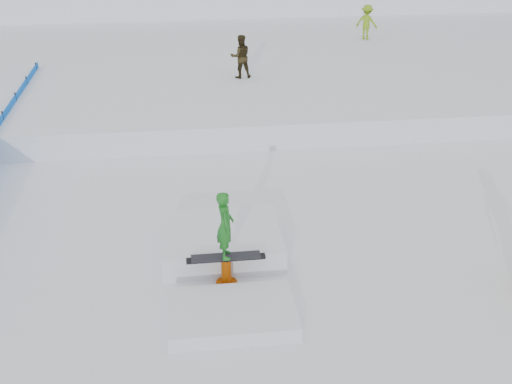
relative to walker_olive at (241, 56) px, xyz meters
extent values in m
plane|color=white|center=(-1.23, -12.23, -1.59)|extent=(120.00, 120.00, 0.00)
cube|color=white|center=(-1.23, 3.77, -1.19)|extent=(50.00, 18.00, 0.80)
cylinder|color=black|center=(-7.73, -3.73, -1.04)|extent=(0.05, 0.05, 1.10)
cylinder|color=black|center=(-7.73, -1.83, -1.04)|extent=(0.05, 0.05, 1.10)
cylinder|color=black|center=(-7.73, 0.07, -1.04)|extent=(0.05, 0.05, 1.10)
cylinder|color=black|center=(-7.73, 1.97, -1.04)|extent=(0.05, 0.05, 1.10)
imported|color=black|center=(0.00, 0.00, 0.00)|extent=(0.83, 0.68, 1.58)
imported|color=#709F17|center=(6.34, 5.47, -0.02)|extent=(1.15, 1.04, 1.54)
cube|color=white|center=(-1.60, -10.91, -1.32)|extent=(2.60, 2.20, 0.54)
cube|color=white|center=(-1.60, -13.41, -1.44)|extent=(2.40, 1.60, 0.30)
cylinder|color=#B44E08|center=(-1.60, -12.21, -1.56)|extent=(0.44, 0.44, 0.06)
cylinder|color=#B44E08|center=(-1.60, -12.21, -1.29)|extent=(0.20, 0.20, 0.60)
cube|color=black|center=(-1.60, -12.21, -0.96)|extent=(1.60, 0.16, 0.06)
cube|color=black|center=(-1.60, -12.21, -0.92)|extent=(1.40, 0.28, 0.03)
imported|color=#1A6E1D|center=(-1.60, -12.21, -0.19)|extent=(0.34, 0.52, 1.42)
camera|label=1|loc=(-2.38, -23.18, 5.96)|focal=45.00mm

